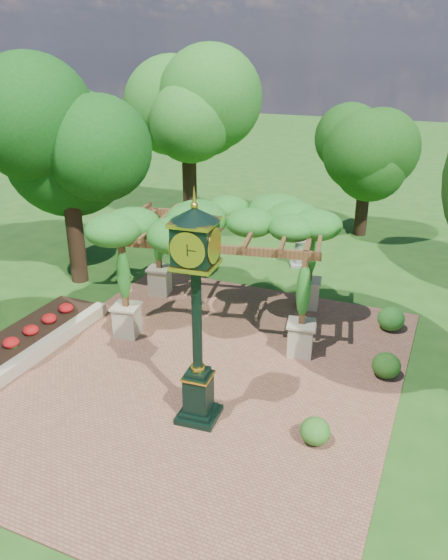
% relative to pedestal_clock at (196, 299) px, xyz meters
% --- Properties ---
extents(ground, '(120.00, 120.00, 0.00)m').
position_rel_pedestal_clock_xyz_m(ground, '(-0.74, 0.68, -3.12)').
color(ground, '#1E4714').
rests_on(ground, ground).
extents(brick_plaza, '(10.00, 12.00, 0.04)m').
position_rel_pedestal_clock_xyz_m(brick_plaza, '(-0.74, 1.68, -3.10)').
color(brick_plaza, brown).
rests_on(brick_plaza, ground).
extents(border_wall, '(0.35, 5.00, 0.40)m').
position_rel_pedestal_clock_xyz_m(border_wall, '(-5.34, 1.18, -2.92)').
color(border_wall, '#C6B793').
rests_on(border_wall, ground).
extents(flower_bed, '(1.50, 5.00, 0.36)m').
position_rel_pedestal_clock_xyz_m(flower_bed, '(-6.24, 1.18, -2.94)').
color(flower_bed, red).
rests_on(flower_bed, ground).
extents(pedestal_clock, '(1.12, 1.12, 5.23)m').
position_rel_pedestal_clock_xyz_m(pedestal_clock, '(0.00, 0.00, 0.00)').
color(pedestal_clock, black).
rests_on(pedestal_clock, brick_plaza).
extents(pergola, '(6.65, 4.88, 3.79)m').
position_rel_pedestal_clock_xyz_m(pergola, '(-1.50, 4.79, -0.01)').
color(pergola, tan).
rests_on(pergola, brick_plaza).
extents(sundial, '(0.80, 0.80, 1.09)m').
position_rel_pedestal_clock_xyz_m(sundial, '(-0.66, 10.42, -2.64)').
color(sundial, gray).
rests_on(sundial, ground).
extents(shrub_front, '(0.71, 0.71, 0.61)m').
position_rel_pedestal_clock_xyz_m(shrub_front, '(2.74, 0.23, -2.78)').
color(shrub_front, '#295F1B').
rests_on(shrub_front, brick_plaza).
extents(shrub_mid, '(0.86, 0.86, 0.68)m').
position_rel_pedestal_clock_xyz_m(shrub_mid, '(3.77, 3.54, -2.75)').
color(shrub_mid, '#224E16').
rests_on(shrub_mid, brick_plaza).
extents(shrub_back, '(1.04, 1.04, 0.74)m').
position_rel_pedestal_clock_xyz_m(shrub_back, '(3.52, 6.29, -2.72)').
color(shrub_back, '#26681E').
rests_on(shrub_back, brick_plaza).
extents(tree_west_near, '(4.51, 4.51, 7.53)m').
position_rel_pedestal_clock_xyz_m(tree_west_near, '(-7.75, 5.69, 2.05)').
color(tree_west_near, '#301E13').
rests_on(tree_west_near, ground).
extents(tree_west_far, '(4.42, 4.42, 7.92)m').
position_rel_pedestal_clock_xyz_m(tree_west_far, '(-7.09, 13.60, 2.31)').
color(tree_west_far, black).
rests_on(tree_west_far, ground).
extents(tree_north, '(3.46, 3.46, 5.96)m').
position_rel_pedestal_clock_xyz_m(tree_north, '(0.85, 15.42, 0.96)').
color(tree_north, black).
rests_on(tree_north, ground).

